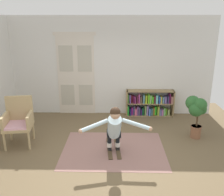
% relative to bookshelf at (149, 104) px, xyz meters
% --- Properties ---
extents(ground_plane, '(7.20, 7.20, 0.00)m').
position_rel_bookshelf_xyz_m(ground_plane, '(-1.13, -2.39, -0.34)').
color(ground_plane, brown).
extents(back_wall, '(6.00, 0.10, 2.90)m').
position_rel_bookshelf_xyz_m(back_wall, '(-1.13, 0.21, 1.11)').
color(back_wall, silver).
rests_on(back_wall, ground).
extents(double_door, '(1.22, 0.05, 2.45)m').
position_rel_bookshelf_xyz_m(double_door, '(-2.20, 0.15, 0.89)').
color(double_door, beige).
rests_on(double_door, ground).
extents(rug, '(2.25, 1.72, 0.01)m').
position_rel_bookshelf_xyz_m(rug, '(-1.04, -2.12, -0.34)').
color(rug, '#936A61').
rests_on(rug, ground).
extents(bookshelf, '(1.42, 0.30, 0.78)m').
position_rel_bookshelf_xyz_m(bookshelf, '(0.00, 0.00, 0.00)').
color(bookshelf, olive).
rests_on(bookshelf, ground).
extents(wicker_chair, '(0.68, 0.68, 1.10)m').
position_rel_bookshelf_xyz_m(wicker_chair, '(-3.21, -1.86, 0.24)').
color(wicker_chair, tan).
rests_on(wicker_chair, ground).
extents(potted_plant, '(0.49, 0.47, 1.05)m').
position_rel_bookshelf_xyz_m(potted_plant, '(0.92, -1.49, 0.39)').
color(potted_plant, brown).
rests_on(potted_plant, ground).
extents(skis_pair, '(0.36, 0.90, 0.07)m').
position_rel_bookshelf_xyz_m(skis_pair, '(-1.04, -2.09, -0.32)').
color(skis_pair, '#4A3925').
rests_on(skis_pair, rug).
extents(person_skier, '(1.45, 0.72, 1.05)m').
position_rel_bookshelf_xyz_m(person_skier, '(-1.02, -2.32, 0.31)').
color(person_skier, white).
rests_on(person_skier, skis_pair).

